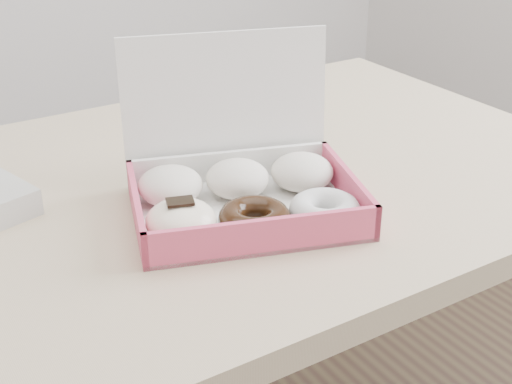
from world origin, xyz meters
TOP-DOWN VIEW (x-y plane):
  - table at (0.00, 0.00)m, footprint 1.20×0.80m
  - donut_box at (-0.04, -0.11)m, footprint 0.37×0.34m

SIDE VIEW (x-z plane):
  - table at x=0.00m, z-range 0.30..1.05m
  - donut_box at x=-0.04m, z-range 0.67..0.90m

